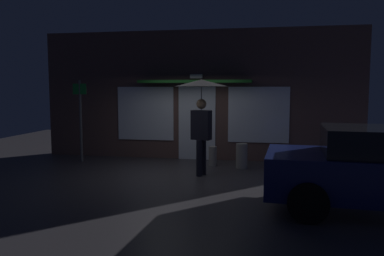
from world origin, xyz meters
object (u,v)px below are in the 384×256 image
(person_with_umbrella, at_px, (201,100))
(sidewalk_bollard, at_px, (242,156))
(sidewalk_bollard_2, at_px, (213,156))
(street_sign_post, at_px, (81,116))

(person_with_umbrella, relative_size, sidewalk_bollard, 3.54)
(sidewalk_bollard, bearing_deg, person_with_umbrella, -132.50)
(sidewalk_bollard, relative_size, sidewalk_bollard_2, 1.23)
(person_with_umbrella, height_order, sidewalk_bollard, person_with_umbrella)
(street_sign_post, bearing_deg, sidewalk_bollard_2, 1.31)
(person_with_umbrella, bearing_deg, sidewalk_bollard_2, -78.33)
(sidewalk_bollard, bearing_deg, street_sign_post, 178.80)
(street_sign_post, xyz_separation_m, sidewalk_bollard_2, (3.79, 0.09, -1.06))
(street_sign_post, relative_size, sidewalk_bollard, 3.58)
(street_sign_post, height_order, sidewalk_bollard_2, street_sign_post)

